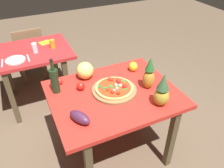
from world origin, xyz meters
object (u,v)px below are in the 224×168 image
at_px(knife_utensil, 28,58).
at_px(pineapple_right, 149,75).
at_px(dining_chair, 30,51).
at_px(wine_bottle, 55,80).
at_px(drinking_glass_juice, 52,44).
at_px(fork_utensil, 2,63).
at_px(background_table, 32,59).
at_px(display_table, 114,101).
at_px(bell_pepper, 133,67).
at_px(drinking_glass_water, 35,48).
at_px(pineapple_left, 162,91).
at_px(pizza, 115,88).
at_px(dinner_plate, 15,60).
at_px(napkin_folded, 45,43).
at_px(melon, 85,71).
at_px(tomato_near_board, 59,81).
at_px(pizza_board, 114,90).
at_px(eggplant, 80,117).
at_px(tomato_beside_pepper, 81,86).

bearing_deg(knife_utensil, pineapple_right, -48.98).
bearing_deg(dining_chair, wine_bottle, 90.15).
distance_m(drinking_glass_juice, fork_utensil, 0.62).
bearing_deg(background_table, display_table, -64.33).
xyz_separation_m(bell_pepper, drinking_glass_water, (-0.86, 0.86, 0.01)).
distance_m(pineapple_left, drinking_glass_water, 1.65).
relative_size(drinking_glass_juice, knife_utensil, 0.58).
xyz_separation_m(pizza, dinner_plate, (-0.77, 0.99, -0.03)).
bearing_deg(napkin_folded, pineapple_left, -68.59).
distance_m(melon, tomato_near_board, 0.27).
bearing_deg(pizza_board, pineapple_left, -49.83).
xyz_separation_m(pineapple_left, pineapple_right, (0.03, 0.25, 0.01)).
bearing_deg(fork_utensil, knife_utensil, 4.53).
distance_m(background_table, drinking_glass_juice, 0.33).
bearing_deg(pizza, drinking_glass_juice, 105.29).
bearing_deg(pineapple_left, eggplant, 172.72).
bearing_deg(bell_pepper, drinking_glass_water, 135.30).
height_order(background_table, bell_pepper, bell_pepper).
height_order(display_table, pizza_board, pizza_board).
xyz_separation_m(dining_chair, tomato_near_board, (0.13, -1.45, 0.32)).
xyz_separation_m(display_table, fork_utensil, (-0.90, 1.01, 0.10)).
distance_m(display_table, bell_pepper, 0.46).
distance_m(wine_bottle, tomato_beside_pepper, 0.24).
height_order(eggplant, knife_utensil, eggplant).
xyz_separation_m(pizza, pineapple_right, (0.31, -0.08, 0.10)).
bearing_deg(pineapple_right, pizza, 165.66).
xyz_separation_m(drinking_glass_juice, dinner_plate, (-0.46, -0.15, -0.04)).
bearing_deg(pineapple_right, fork_utensil, 138.91).
relative_size(bell_pepper, tomato_near_board, 1.55).
bearing_deg(dinner_plate, background_table, 46.44).
xyz_separation_m(drinking_glass_water, knife_utensil, (-0.10, -0.11, -0.06)).
bearing_deg(tomato_beside_pepper, wine_bottle, 162.98).
distance_m(dining_chair, drinking_glass_juice, 0.77).
xyz_separation_m(pizza_board, drinking_glass_water, (-0.53, 1.10, 0.05)).
height_order(tomato_near_board, dinner_plate, tomato_near_board).
distance_m(background_table, bell_pepper, 1.33).
distance_m(tomato_beside_pepper, fork_utensil, 1.05).
relative_size(pizza, tomato_beside_pepper, 4.55).
xyz_separation_m(eggplant, dinner_plate, (-0.36, 1.23, -0.04)).
bearing_deg(wine_bottle, tomato_near_board, 62.94).
height_order(pineapple_right, fork_utensil, pineapple_right).
distance_m(tomato_near_board, fork_utensil, 0.82).
bearing_deg(pineapple_left, melon, 124.18).
height_order(drinking_glass_water, knife_utensil, drinking_glass_water).
distance_m(background_table, pineapple_left, 1.76).
bearing_deg(melon, bell_pepper, -8.88).
bearing_deg(knife_utensil, display_table, -58.96).
bearing_deg(tomato_beside_pepper, drinking_glass_water, 105.25).
distance_m(wine_bottle, bell_pepper, 0.83).
relative_size(pizza_board, dinner_plate, 1.87).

